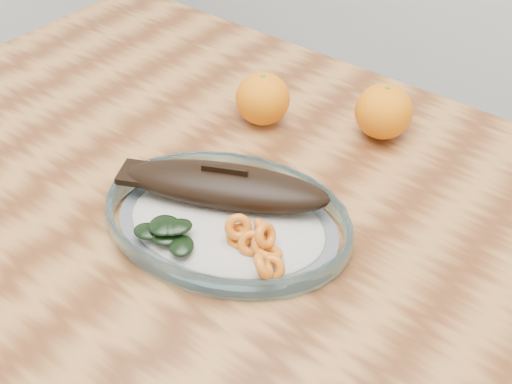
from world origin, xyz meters
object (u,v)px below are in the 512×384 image
(plated_meal, at_px, (226,216))
(orange_left, at_px, (263,99))
(dining_table, at_px, (229,242))
(orange_right, at_px, (384,111))

(plated_meal, height_order, orange_left, same)
(dining_table, height_order, orange_right, orange_right)
(dining_table, distance_m, orange_left, 0.22)
(dining_table, bearing_deg, plated_meal, -50.21)
(dining_table, bearing_deg, orange_left, 111.04)
(dining_table, xyz_separation_m, orange_left, (-0.06, 0.16, 0.14))
(dining_table, relative_size, orange_right, 14.15)
(orange_right, bearing_deg, plated_meal, -100.40)
(dining_table, relative_size, plated_meal, 1.70)
(dining_table, height_order, orange_left, orange_left)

